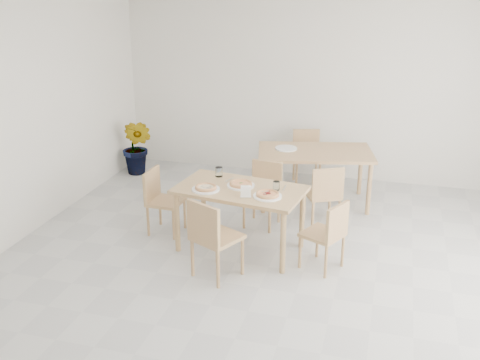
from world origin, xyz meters
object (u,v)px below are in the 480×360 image
(pizza_mushroom, at_px, (206,187))
(chair_back_s, at_px, (325,192))
(chair_east, at_px, (329,231))
(napkin_holder, at_px, (246,192))
(second_table, at_px, (315,157))
(plate_margherita, at_px, (241,185))
(tumbler_b, at_px, (276,186))
(potted_plant, at_px, (137,147))
(pizza_margherita, at_px, (241,184))
(chair_back_n, at_px, (307,153))
(chair_north, at_px, (264,189))
(plate_pepperoni, at_px, (267,196))
(main_table, at_px, (240,196))
(plate_empty, at_px, (286,148))
(tumbler_a, at_px, (219,172))
(chair_west, at_px, (160,196))
(chair_south, at_px, (211,234))
(pizza_pepperoni, at_px, (268,194))
(plate_mushroom, at_px, (206,189))

(pizza_mushroom, xyz_separation_m, chair_back_s, (1.18, 1.02, -0.32))
(chair_east, distance_m, chair_back_s, 1.08)
(napkin_holder, bearing_deg, second_table, 62.95)
(plate_margherita, xyz_separation_m, pizza_mushroom, (-0.34, -0.21, 0.02))
(tumbler_b, height_order, potted_plant, potted_plant)
(pizza_margherita, distance_m, napkin_holder, 0.34)
(chair_back_n, relative_size, potted_plant, 0.91)
(chair_north, xyz_separation_m, plate_pepperoni, (0.26, -0.93, 0.30))
(main_table, bearing_deg, plate_empty, 90.36)
(plate_margherita, bearing_deg, potted_plant, 138.66)
(tumbler_b, xyz_separation_m, napkin_holder, (-0.26, -0.31, 0.01))
(plate_pepperoni, xyz_separation_m, tumbler_a, (-0.69, 0.46, 0.05))
(chair_west, bearing_deg, pizza_margherita, -95.26)
(chair_north, distance_m, chair_back_n, 1.62)
(plate_margherita, xyz_separation_m, napkin_holder, (0.14, -0.31, 0.05))
(chair_east, bearing_deg, napkin_holder, -61.14)
(tumbler_b, relative_size, chair_back_n, 0.12)
(tumbler_b, relative_size, chair_back_s, 0.12)
(plate_pepperoni, xyz_separation_m, pizza_margherita, (-0.36, 0.22, 0.02))
(chair_west, xyz_separation_m, pizza_margherita, (1.05, -0.13, 0.32))
(chair_west, bearing_deg, tumbler_a, -79.62)
(chair_north, height_order, chair_back_s, chair_back_s)
(chair_south, bearing_deg, potted_plant, -26.15)
(main_table, xyz_separation_m, plate_empty, (0.20, 1.57, 0.10))
(main_table, bearing_deg, chair_back_s, 53.46)
(chair_east, distance_m, chair_back_n, 2.65)
(pizza_pepperoni, bearing_deg, tumbler_a, 146.19)
(pizza_margherita, bearing_deg, chair_back_n, 80.86)
(tumbler_a, relative_size, tumbler_b, 1.12)
(chair_back_s, height_order, potted_plant, potted_plant)
(pizza_mushroom, bearing_deg, plate_empty, 72.38)
(pizza_margherita, distance_m, second_table, 1.65)
(plate_mushroom, height_order, pizza_pepperoni, pizza_pepperoni)
(plate_pepperoni, distance_m, tumbler_a, 0.83)
(plate_pepperoni, bearing_deg, chair_south, -129.68)
(chair_north, height_order, plate_pepperoni, chair_north)
(chair_south, xyz_separation_m, pizza_pepperoni, (0.45, 0.54, 0.28))
(pizza_mushroom, bearing_deg, potted_plant, 130.94)
(chair_east, bearing_deg, plate_empty, -129.50)
(chair_back_n, xyz_separation_m, potted_plant, (-2.59, -0.35, -0.02))
(chair_west, bearing_deg, chair_north, -61.68)
(second_table, relative_size, chair_back_s, 2.08)
(pizza_margherita, relative_size, second_table, 0.19)
(plate_pepperoni, relative_size, pizza_margherita, 0.98)
(plate_margherita, bearing_deg, plate_mushroom, -147.70)
(chair_west, height_order, tumbler_b, tumbler_b)
(chair_east, xyz_separation_m, potted_plant, (-3.25, 2.22, -0.01))
(chair_east, xyz_separation_m, plate_margherita, (-1.03, 0.26, 0.31))
(tumbler_b, bearing_deg, chair_north, 113.09)
(chair_east, bearing_deg, tumbler_b, -86.70)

